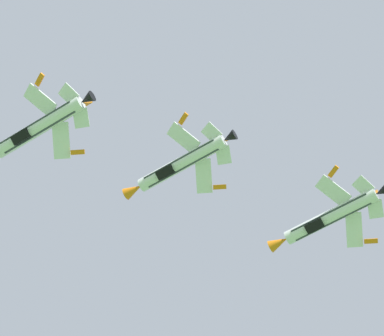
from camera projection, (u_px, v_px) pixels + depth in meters
The scene contains 3 objects.
fighter_jet_left_wing at pixel (37, 129), 93.41m from camera, with size 15.74×9.32×5.35m.
fighter_jet_right_wing at pixel (180, 164), 99.25m from camera, with size 15.74×9.34×5.33m.
fighter_jet_left_outer at pixel (329, 218), 97.53m from camera, with size 15.74×9.39×5.30m.
Camera 1 is at (-1.80, 0.92, 1.54)m, focal length 75.87 mm.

